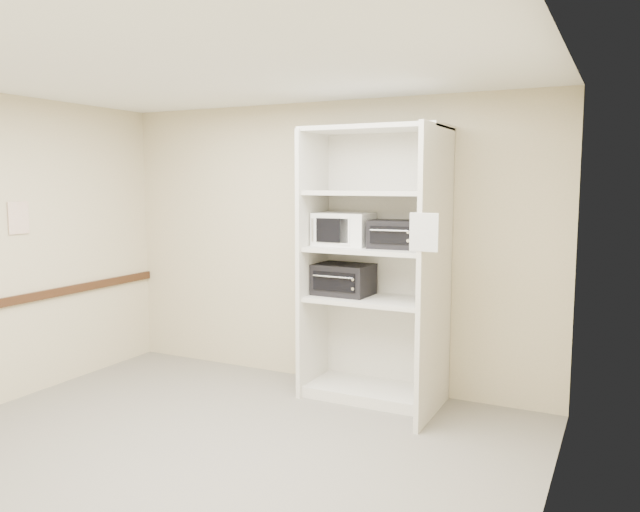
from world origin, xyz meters
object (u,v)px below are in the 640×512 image
at_px(toaster_oven_upper, 395,234).
at_px(toaster_oven_lower, 344,279).
at_px(shelving_unit, 379,275).
at_px(microwave, 344,229).

xyz_separation_m(toaster_oven_upper, toaster_oven_lower, (-0.49, -0.00, -0.43)).
height_order(shelving_unit, toaster_oven_lower, shelving_unit).
bearing_deg(toaster_oven_upper, microwave, 173.52).
xyz_separation_m(microwave, toaster_oven_upper, (0.49, -0.02, -0.03)).
xyz_separation_m(shelving_unit, microwave, (-0.37, 0.05, 0.39)).
height_order(toaster_oven_upper, toaster_oven_lower, toaster_oven_upper).
height_order(microwave, toaster_oven_lower, microwave).
bearing_deg(microwave, toaster_oven_lower, -67.07).
height_order(shelving_unit, microwave, shelving_unit).
distance_m(shelving_unit, microwave, 0.54).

